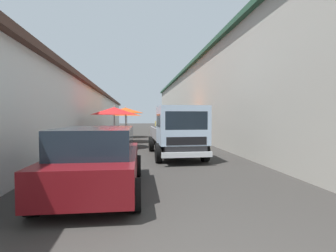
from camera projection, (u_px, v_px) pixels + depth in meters
The scene contains 11 objects.
ground at pixel (148, 143), 15.67m from camera, with size 90.00×90.00×0.00m, color #33302D.
building_left_whitewash at pixel (42, 114), 16.93m from camera, with size 49.80×7.50×3.75m.
building_right_concrete at pixel (242, 100), 18.68m from camera, with size 49.80×7.50×5.88m.
fruit_stall_near_left at pixel (178, 116), 17.48m from camera, with size 2.80×2.80×2.23m.
fruit_stall_mid_lane at pixel (126, 117), 19.90m from camera, with size 2.35×2.35×2.19m.
fruit_stall_near_right at pixel (125, 116), 16.12m from camera, with size 2.35×2.35×2.33m.
fruit_stall_far_right at pixel (115, 115), 13.14m from camera, with size 2.42×2.42×2.26m.
hatchback_car at pixel (98, 159), 5.61m from camera, with size 3.94×1.97×1.45m.
delivery_truck at pixel (178, 133), 9.90m from camera, with size 4.96×2.06×2.08m.
vendor_by_crates at pixel (159, 129), 15.47m from camera, with size 0.42×0.56×1.63m.
vendor_in_shade at pixel (161, 130), 14.12m from camera, with size 0.62×0.29×1.58m.
Camera 1 is at (-2.15, 0.75, 1.70)m, focal length 26.74 mm.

